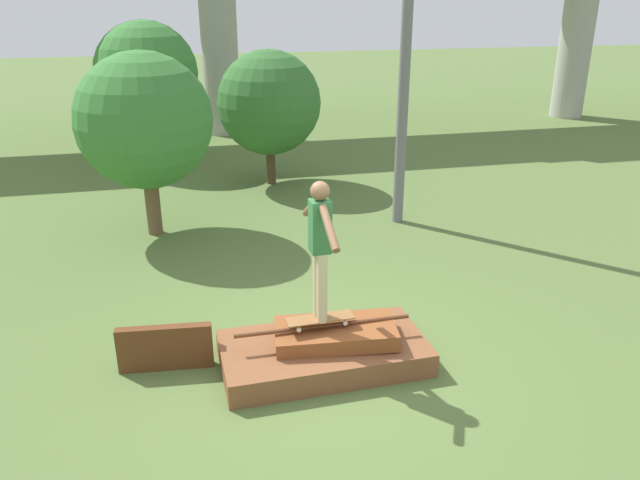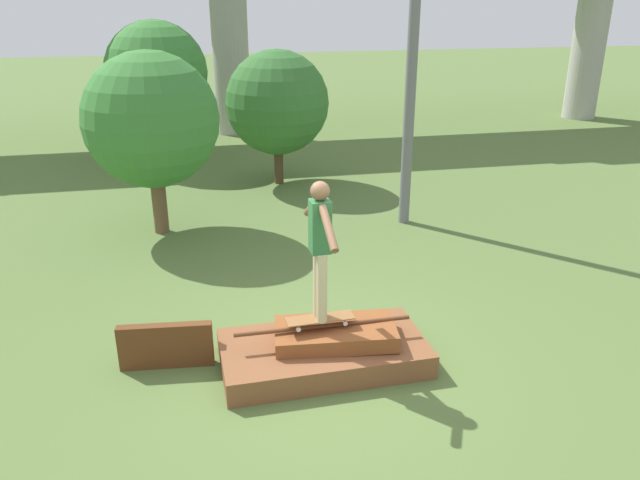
% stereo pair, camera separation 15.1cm
% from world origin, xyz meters
% --- Properties ---
extents(ground_plane, '(80.00, 80.00, 0.00)m').
position_xyz_m(ground_plane, '(0.00, 0.00, 0.00)').
color(ground_plane, '#567038').
extents(scrap_pile, '(2.46, 1.31, 0.55)m').
position_xyz_m(scrap_pile, '(0.03, 0.00, 0.20)').
color(scrap_pile, brown).
rests_on(scrap_pile, ground_plane).
extents(scrap_plank_loose, '(1.11, 0.23, 0.56)m').
position_xyz_m(scrap_plank_loose, '(-1.84, 0.33, 0.28)').
color(scrap_plank_loose, '#5B3319').
rests_on(scrap_plank_loose, ground_plane).
extents(skateboard, '(0.81, 0.26, 0.09)m').
position_xyz_m(skateboard, '(-0.04, 0.00, 0.62)').
color(skateboard, brown).
rests_on(skateboard, scrap_pile).
extents(skater, '(0.23, 1.26, 1.66)m').
position_xyz_m(skater, '(-0.04, 0.00, 1.60)').
color(skater, '#C6B78E').
rests_on(skater, skateboard).
extents(utility_pole, '(1.30, 0.20, 7.64)m').
position_xyz_m(utility_pole, '(2.57, 4.54, 3.94)').
color(utility_pole, slate).
rests_on(utility_pole, ground_plane).
extents(tree_behind_left, '(2.38, 2.38, 3.28)m').
position_xyz_m(tree_behind_left, '(-2.02, 4.95, 2.08)').
color(tree_behind_left, brown).
rests_on(tree_behind_left, ground_plane).
extents(tree_behind_right, '(2.54, 2.54, 3.54)m').
position_xyz_m(tree_behind_right, '(-2.09, 10.20, 2.26)').
color(tree_behind_right, brown).
rests_on(tree_behind_right, ground_plane).
extents(tree_mid_back, '(2.31, 2.31, 3.02)m').
position_xyz_m(tree_mid_back, '(0.58, 7.63, 1.86)').
color(tree_mid_back, '#4C3823').
rests_on(tree_mid_back, ground_plane).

